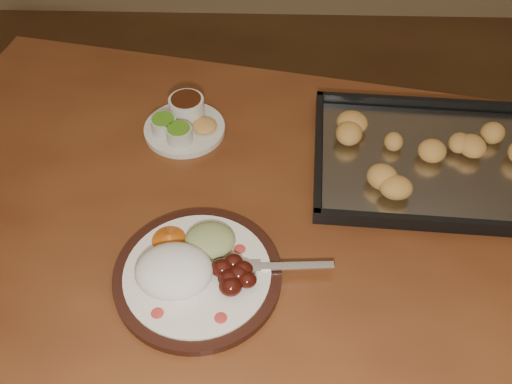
{
  "coord_description": "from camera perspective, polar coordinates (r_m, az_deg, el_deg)",
  "views": [
    {
      "loc": [
        0.09,
        -0.68,
        1.58
      ],
      "look_at": [
        0.07,
        0.05,
        0.77
      ],
      "focal_mm": 40.0,
      "sensor_mm": 36.0,
      "label": 1
    }
  ],
  "objects": [
    {
      "name": "dinner_plate",
      "position": [
        0.98,
        -6.19,
        -7.78
      ],
      "size": [
        0.38,
        0.29,
        0.07
      ],
      "rotation": [
        0.0,
        0.0,
        0.1
      ],
      "color": "black",
      "rests_on": "dining_table"
    },
    {
      "name": "condiment_saucer",
      "position": [
        1.24,
        -7.27,
        6.93
      ],
      "size": [
        0.17,
        0.17,
        0.06
      ],
      "rotation": [
        0.0,
        0.0,
        -0.35
      ],
      "color": "silver",
      "rests_on": "dining_table"
    },
    {
      "name": "baking_tray",
      "position": [
        1.22,
        17.46,
        3.15
      ],
      "size": [
        0.51,
        0.39,
        0.05
      ],
      "rotation": [
        0.0,
        0.0,
        -0.06
      ],
      "color": "black",
      "rests_on": "dining_table"
    },
    {
      "name": "dining_table",
      "position": [
        1.16,
        0.43,
        -5.18
      ],
      "size": [
        1.64,
        1.17,
        0.75
      ],
      "rotation": [
        0.0,
        0.0,
        -0.19
      ],
      "color": "brown",
      "rests_on": "ground"
    }
  ]
}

